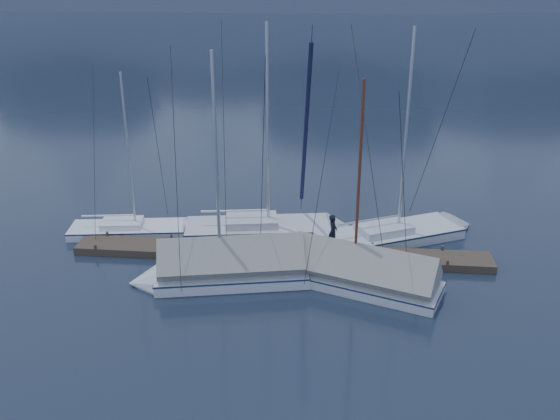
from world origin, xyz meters
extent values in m
plane|color=black|center=(0.00, 0.00, 0.00)|extent=(1000.00, 1000.00, 0.00)
cube|color=#382D23|center=(0.00, 2.00, 0.17)|extent=(18.00, 1.50, 0.34)
cube|color=black|center=(-6.00, 2.00, -0.05)|extent=(3.00, 1.30, 0.30)
cube|color=black|center=(0.00, 2.00, -0.05)|extent=(3.00, 1.30, 0.30)
cube|color=black|center=(6.00, 2.00, -0.05)|extent=(3.00, 1.30, 0.30)
cylinder|color=#382D23|center=(-8.00, 2.70, 0.35)|extent=(0.12, 0.12, 0.35)
cylinder|color=#382D23|center=(-8.00, 1.30, 0.35)|extent=(0.12, 0.12, 0.35)
cylinder|color=#382D23|center=(-5.00, 2.70, 0.35)|extent=(0.12, 0.12, 0.35)
cylinder|color=#382D23|center=(-5.00, 1.30, 0.35)|extent=(0.12, 0.12, 0.35)
cylinder|color=#382D23|center=(-2.00, 2.70, 0.35)|extent=(0.12, 0.12, 0.35)
cylinder|color=#382D23|center=(-2.00, 1.30, 0.35)|extent=(0.12, 0.12, 0.35)
cylinder|color=#382D23|center=(1.00, 2.70, 0.35)|extent=(0.12, 0.12, 0.35)
cylinder|color=#382D23|center=(1.00, 1.30, 0.35)|extent=(0.12, 0.12, 0.35)
cylinder|color=#382D23|center=(4.00, 2.70, 0.35)|extent=(0.12, 0.12, 0.35)
cylinder|color=#382D23|center=(4.00, 1.30, 0.35)|extent=(0.12, 0.12, 0.35)
cylinder|color=#382D23|center=(7.00, 2.70, 0.35)|extent=(0.12, 0.12, 0.35)
cylinder|color=#382D23|center=(7.00, 1.30, 0.35)|extent=(0.12, 0.12, 0.35)
cube|color=white|center=(-7.39, 3.76, 0.11)|extent=(5.58, 2.59, 0.59)
cube|color=white|center=(-7.39, 3.76, -0.16)|extent=(4.66, 1.67, 0.27)
cube|color=#161A43|center=(-7.39, 3.76, 0.36)|extent=(5.63, 2.61, 0.05)
cone|color=white|center=(-4.34, 4.23, 0.11)|extent=(1.23, 1.85, 1.72)
cube|color=white|center=(-7.66, 3.72, 0.54)|extent=(2.05, 1.52, 0.27)
cylinder|color=#B2B7BF|center=(-7.04, 3.81, 3.98)|extent=(0.11, 0.11, 7.16)
cylinder|color=#B2B7BF|center=(-8.28, 3.62, 0.94)|extent=(2.40, 0.45, 0.08)
cylinder|color=#26262B|center=(-5.72, 4.02, 3.98)|extent=(0.43, 2.68, 7.16)
cube|color=silver|center=(-1.24, 4.36, 0.14)|extent=(7.11, 3.37, 0.75)
cube|color=silver|center=(-1.24, 4.36, -0.20)|extent=(5.93, 2.19, 0.34)
cube|color=#182248|center=(-1.24, 4.36, 0.46)|extent=(7.18, 3.41, 0.07)
cone|color=silver|center=(2.63, 5.01, 0.14)|extent=(1.60, 2.36, 2.19)
cube|color=silver|center=(-1.58, 4.30, 0.68)|extent=(2.62, 1.97, 0.34)
cylinder|color=#B2B7BF|center=(-0.80, 4.44, 5.07)|extent=(0.14, 0.14, 9.11)
cylinder|color=#B2B7BF|center=(-2.37, 4.17, 1.20)|extent=(3.05, 0.61, 0.10)
cylinder|color=#26262B|center=(0.89, 4.72, 5.07)|extent=(0.60, 3.40, 9.12)
cube|color=silver|center=(4.85, 4.21, 0.13)|extent=(7.03, 5.05, 0.74)
cube|color=silver|center=(4.85, 4.21, -0.20)|extent=(5.67, 3.69, 0.34)
cube|color=#182948|center=(4.85, 4.21, 0.45)|extent=(7.10, 5.10, 0.07)
cone|color=silver|center=(8.31, 5.96, 0.13)|extent=(2.08, 2.48, 2.16)
cube|color=silver|center=(4.55, 4.06, 0.67)|extent=(2.82, 2.47, 0.34)
cylinder|color=#B2B7BF|center=(5.25, 4.42, 5.00)|extent=(0.13, 0.13, 8.99)
cylinder|color=#B2B7BF|center=(3.85, 3.71, 1.18)|extent=(2.75, 1.46, 0.10)
cylinder|color=#26262B|center=(6.76, 5.18, 5.00)|extent=(1.56, 3.04, 9.00)
cube|color=silver|center=(3.51, -0.36, 0.12)|extent=(6.31, 4.03, 0.63)
cube|color=silver|center=(3.51, -0.36, -0.17)|extent=(5.14, 2.83, 0.29)
cube|color=#19234C|center=(3.51, -0.36, 0.38)|extent=(6.37, 4.07, 0.06)
cone|color=silver|center=(0.31, 0.82, 0.12)|extent=(1.69, 2.26, 2.02)
cylinder|color=#592819|center=(3.15, -0.22, 4.27)|extent=(0.12, 0.12, 7.67)
cylinder|color=#592819|center=(4.41, -0.69, 1.01)|extent=(2.54, 1.00, 0.09)
cylinder|color=#26262B|center=(1.75, 0.29, 4.27)|extent=(1.05, 2.82, 7.68)
cube|color=gray|center=(3.51, -0.36, 0.81)|extent=(6.04, 3.96, 2.15)
cube|color=silver|center=(-1.71, -0.33, 0.13)|extent=(6.30, 3.34, 0.71)
cube|color=silver|center=(-1.71, -0.33, -0.19)|extent=(5.22, 2.21, 0.32)
cube|color=#1A234E|center=(-1.71, -0.33, 0.43)|extent=(6.37, 3.38, 0.06)
cone|color=silver|center=(-5.10, -1.05, 0.13)|extent=(1.58, 2.25, 2.05)
cylinder|color=#B2B7BF|center=(-2.12, -0.42, 4.76)|extent=(0.13, 0.13, 8.56)
cylinder|color=#B2B7BF|center=(-0.66, -0.10, 1.12)|extent=(2.66, 0.66, 0.10)
cylinder|color=#26262B|center=(-3.59, -0.73, 4.76)|extent=(0.66, 2.96, 8.56)
cube|color=gray|center=(-1.71, -0.33, 0.91)|extent=(6.02, 3.32, 2.18)
imported|color=black|center=(2.25, 2.36, 1.13)|extent=(0.45, 0.62, 1.58)
camera|label=1|loc=(2.32, -21.03, 11.50)|focal=38.00mm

